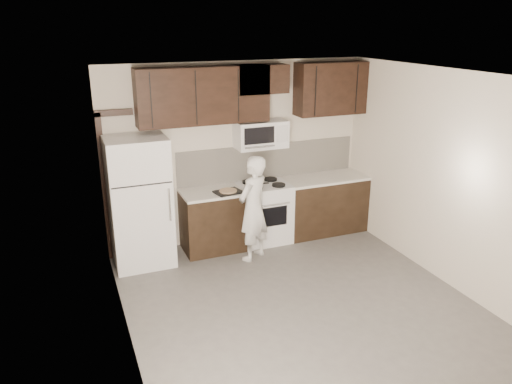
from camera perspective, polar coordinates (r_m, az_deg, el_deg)
floor at (r=6.14m, az=5.34°, el=-12.90°), size 4.50×4.50×0.00m
back_wall at (r=7.52m, az=-2.14°, el=4.48°), size 4.00×0.00×4.00m
ceiling at (r=5.24m, az=6.26°, el=13.03°), size 4.50×4.50×0.00m
counter_run at (r=7.74m, az=2.93°, el=-2.07°), size 2.95×0.64×0.91m
stove at (r=7.62m, az=0.86°, el=-2.34°), size 0.76×0.66×0.94m
backsplash at (r=7.73m, az=1.40°, el=3.59°), size 2.90×0.02×0.54m
upper_cabinets at (r=7.25m, az=-0.18°, el=11.46°), size 3.48×0.35×0.78m
microwave at (r=7.38m, az=0.55°, el=6.60°), size 0.76×0.42×0.40m
refrigerator at (r=6.96m, az=-13.16°, el=-1.12°), size 0.80×0.76×1.80m
door_trim at (r=7.12m, az=-16.72°, el=1.98°), size 0.50×0.08×2.12m
saucepan at (r=7.26m, az=0.04°, el=0.81°), size 0.26×0.15×0.15m
baking_tray at (r=7.12m, az=-3.20°, el=0.01°), size 0.42×0.34×0.02m
pizza at (r=7.12m, az=-3.20°, el=0.15°), size 0.29×0.29×0.02m
person at (r=6.95m, az=-0.33°, el=-1.89°), size 0.66×0.60×1.51m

